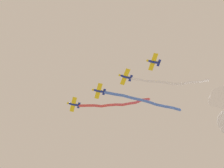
{
  "coord_description": "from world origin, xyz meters",
  "views": [
    {
      "loc": [
        56.11,
        9.57,
        7.59
      ],
      "look_at": [
        8.84,
        6.89,
        84.45
      ],
      "focal_mm": 46.45,
      "sensor_mm": 36.0,
      "label": 1
    }
  ],
  "objects": [
    {
      "name": "airplane_lead",
      "position": [
        2.04,
        -6.06,
        84.09
      ],
      "size": [
        5.97,
        4.58,
        1.48
      ],
      "rotation": [
        0.0,
        0.0,
        5.03
      ],
      "color": "navy"
    },
    {
      "name": "cloud_east",
      "position": [
        7.3,
        38.76,
        77.03
      ],
      "size": [
        10.61,
        10.21,
        4.08
      ],
      "color": "white"
    },
    {
      "name": "airplane_right_wing",
      "position": [
        11.16,
        11.09,
        84.59
      ],
      "size": [
        5.93,
        4.58,
        1.48
      ],
      "rotation": [
        0.0,
        0.0,
        5.09
      ],
      "color": "navy"
    },
    {
      "name": "smoke_trail_left_wing",
      "position": [
        0.92,
        17.05,
        85.61
      ],
      "size": [
        11.35,
        25.71,
        3.75
      ],
      "color": "#4C75DB"
    },
    {
      "name": "smoke_trail_right_wing",
      "position": [
        7.97,
        25.14,
        85.56
      ],
      "size": [
        4.41,
        25.15,
        2.99
      ],
      "color": "white"
    },
    {
      "name": "airplane_slot",
      "position": [
        15.71,
        19.66,
        84.84
      ],
      "size": [
        5.98,
        4.57,
        1.48
      ],
      "rotation": [
        0.0,
        0.0,
        5.0
      ],
      "color": "navy"
    },
    {
      "name": "smoke_trail_lead",
      "position": [
        0.02,
        7.37,
        86.0
      ],
      "size": [
        3.3,
        23.7,
        4.68
      ],
      "color": "#DB4C4C"
    },
    {
      "name": "airplane_left_wing",
      "position": [
        6.59,
        2.51,
        84.34
      ],
      "size": [
        5.98,
        4.58,
        1.48
      ],
      "rotation": [
        0.0,
        0.0,
        5.01
      ],
      "color": "navy"
    }
  ]
}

